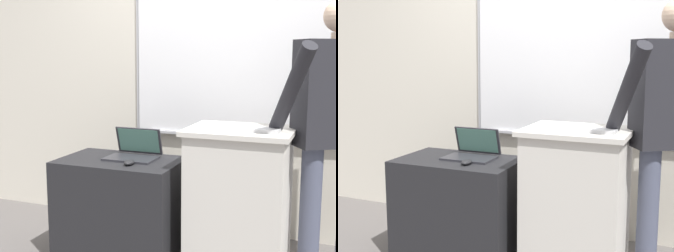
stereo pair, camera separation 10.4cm
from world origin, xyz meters
The scene contains 7 objects.
back_wall centered at (0.02, 1.11, 1.47)m, with size 6.40×0.17×2.94m.
lectern_podium centered at (0.35, 0.35, 0.48)m, with size 0.65×0.53×0.96m.
side_desk centered at (-0.46, 0.29, 0.35)m, with size 0.82×0.53×0.70m.
person_presenter centered at (0.89, 0.51, 1.01)m, with size 0.64×0.76×1.73m.
laptop centered at (-0.39, 0.38, 0.76)m, with size 0.34×0.27×0.20m.
wireless_keyboard centered at (0.38, 0.28, 0.97)m, with size 0.45×0.14×0.02m.
computer_mouse_by_laptop centered at (-0.33, 0.17, 0.72)m, with size 0.06×0.10×0.03m.
Camera 2 is at (1.07, -2.43, 1.42)m, focal length 50.00 mm.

